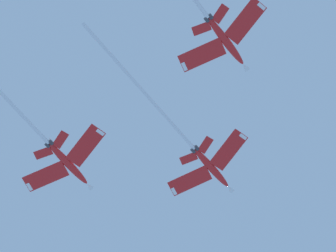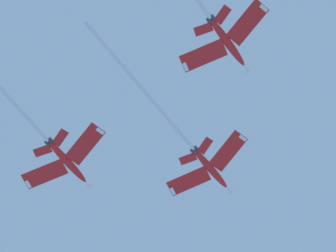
# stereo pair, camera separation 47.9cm
# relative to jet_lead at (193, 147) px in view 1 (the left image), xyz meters

# --- Properties ---
(jet_lead) EXTENTS (23.40, 44.76, 11.05)m
(jet_lead) POSITION_rel_jet_lead_xyz_m (0.00, 0.00, 0.00)
(jet_lead) COLOR red
(jet_left_wing) EXTENTS (22.53, 39.34, 9.90)m
(jet_left_wing) POSITION_rel_jet_lead_xyz_m (-13.34, -25.87, -4.22)
(jet_left_wing) COLOR red
(jet_right_wing) EXTENTS (22.65, 40.16, 9.98)m
(jet_right_wing) POSITION_rel_jet_lead_xyz_m (24.77, -12.41, -5.69)
(jet_right_wing) COLOR red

